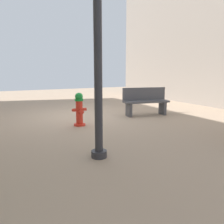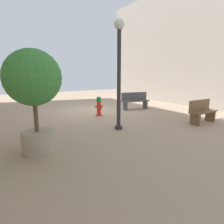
{
  "view_description": "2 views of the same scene",
  "coord_description": "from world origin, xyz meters",
  "views": [
    {
      "loc": [
        2.59,
        7.24,
        1.52
      ],
      "look_at": [
        0.21,
        2.67,
        0.58
      ],
      "focal_mm": 36.08,
      "sensor_mm": 36.0,
      "label": 1
    },
    {
      "loc": [
        4.9,
        9.41,
        2.02
      ],
      "look_at": [
        0.42,
        2.32,
        0.33
      ],
      "focal_mm": 30.94,
      "sensor_mm": 36.0,
      "label": 2
    }
  ],
  "objects": [
    {
      "name": "bench_near",
      "position": [
        -2.01,
        0.92,
        0.49
      ],
      "size": [
        1.64,
        0.74,
        0.95
      ],
      "color": "#4C4C51",
      "rests_on": "ground_plane"
    },
    {
      "name": "ground_plane",
      "position": [
        0.0,
        0.0,
        0.0
      ],
      "size": [
        23.4,
        23.4,
        0.0
      ],
      "primitive_type": "plane",
      "color": "tan"
    },
    {
      "name": "fire_hydrant",
      "position": [
        0.55,
        1.33,
        0.47
      ],
      "size": [
        0.41,
        0.39,
        0.93
      ],
      "color": "red",
      "rests_on": "ground_plane"
    },
    {
      "name": "street_lamp",
      "position": [
        1.03,
        3.74,
        2.36
      ],
      "size": [
        0.36,
        0.36,
        3.8
      ],
      "color": "#2D2D33",
      "rests_on": "ground_plane"
    }
  ]
}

